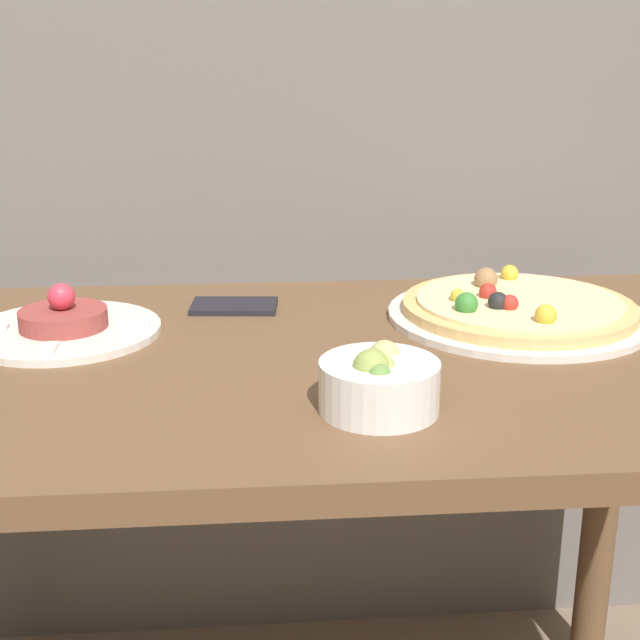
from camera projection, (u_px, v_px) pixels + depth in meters
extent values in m
cube|color=brown|center=(300.00, 367.00, 1.12)|extent=(1.20, 0.68, 0.03)
cylinder|color=brown|center=(603.00, 496.00, 1.54)|extent=(0.06, 0.06, 0.69)
cylinder|color=silver|center=(518.00, 315.00, 1.25)|extent=(0.37, 0.37, 0.01)
cylinder|color=#DBB26B|center=(518.00, 307.00, 1.25)|extent=(0.33, 0.33, 0.01)
cylinder|color=beige|center=(519.00, 301.00, 1.25)|extent=(0.29, 0.29, 0.01)
sphere|color=#387F33|center=(466.00, 304.00, 1.19)|extent=(0.03, 0.03, 0.03)
sphere|color=#B22D23|center=(510.00, 303.00, 1.20)|extent=(0.02, 0.02, 0.02)
sphere|color=#997047|center=(486.00, 279.00, 1.31)|extent=(0.03, 0.03, 0.03)
sphere|color=gold|center=(458.00, 296.00, 1.24)|extent=(0.02, 0.02, 0.02)
sphere|color=gold|center=(546.00, 315.00, 1.15)|extent=(0.03, 0.03, 0.03)
sphere|color=gold|center=(510.00, 274.00, 1.35)|extent=(0.03, 0.03, 0.03)
sphere|color=black|center=(498.00, 302.00, 1.21)|extent=(0.03, 0.03, 0.03)
sphere|color=#B22D23|center=(488.00, 292.00, 1.25)|extent=(0.02, 0.02, 0.02)
cylinder|color=silver|center=(64.00, 331.00, 1.19)|extent=(0.26, 0.26, 0.01)
cylinder|color=#933D38|center=(63.00, 318.00, 1.18)|extent=(0.12, 0.12, 0.02)
sphere|color=#E0384C|center=(61.00, 297.00, 1.17)|extent=(0.04, 0.04, 0.04)
cube|color=white|center=(134.00, 323.00, 1.19)|extent=(0.04, 0.02, 0.01)
cube|color=white|center=(76.00, 305.00, 1.27)|extent=(0.02, 0.04, 0.01)
cube|color=white|center=(50.00, 349.00, 1.10)|extent=(0.02, 0.04, 0.01)
cylinder|color=white|center=(379.00, 386.00, 0.94)|extent=(0.13, 0.13, 0.05)
sphere|color=#668E42|center=(379.00, 375.00, 0.91)|extent=(0.03, 0.03, 0.03)
sphere|color=#A3B25B|center=(381.00, 368.00, 0.93)|extent=(0.03, 0.03, 0.03)
sphere|color=#8EA34C|center=(373.00, 363.00, 0.94)|extent=(0.03, 0.03, 0.03)
sphere|color=#8EA34C|center=(371.00, 368.00, 0.92)|extent=(0.04, 0.04, 0.04)
sphere|color=#B7BC70|center=(385.00, 355.00, 0.96)|extent=(0.03, 0.03, 0.03)
sphere|color=#668E42|center=(371.00, 365.00, 0.94)|extent=(0.03, 0.03, 0.03)
cube|color=black|center=(234.00, 306.00, 1.30)|extent=(0.13, 0.09, 0.01)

